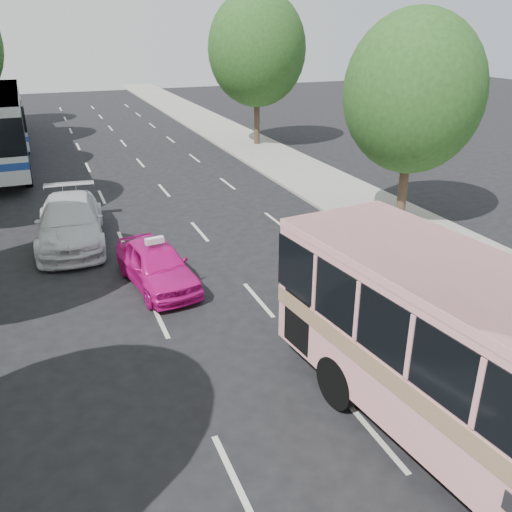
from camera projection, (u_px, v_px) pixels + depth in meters
ground at (285, 387)px, 11.85m from camera, size 120.00×120.00×0.00m
sidewalk_right at (274, 158)px, 31.79m from camera, size 4.00×90.00×0.12m
tree_right_near at (417, 87)px, 19.57m from camera, size 5.10×5.10×7.95m
tree_right_far at (258, 45)px, 32.95m from camera, size 6.00×6.00×9.35m
pink_taxi at (156, 265)px, 16.21m from camera, size 2.14×4.20×1.37m
white_pickup at (70, 222)px, 19.35m from camera, size 2.73×5.73×1.61m
taxi_roof_sign at (155, 241)px, 15.91m from camera, size 0.57×0.25×0.18m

